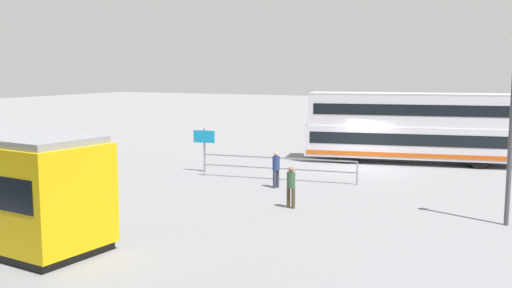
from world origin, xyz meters
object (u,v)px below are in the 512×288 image
Objects in this scene: pedestrian_crossing at (291,184)px; info_sign at (204,142)px; street_lamp at (512,111)px; double_decker_bus at (415,128)px; pedestrian_near_railing at (276,167)px.

info_sign reaches higher than pedestrian_crossing.
double_decker_bus is at bearing -66.13° from street_lamp.
pedestrian_near_railing is 0.25× the size of street_lamp.
pedestrian_crossing is 8.71m from info_sign.
double_decker_bus is at bearing -99.64° from pedestrian_crossing.
double_decker_bus is 12.97m from pedestrian_crossing.
double_decker_bus reaches higher than info_sign.
pedestrian_near_railing is at bearing -13.69° from street_lamp.
info_sign is at bearing 39.47° from double_decker_bus.
info_sign is at bearing -37.38° from pedestrian_crossing.
pedestrian_near_railing is 0.73× the size of info_sign.
info_sign is (6.90, -5.27, 0.64)m from pedestrian_crossing.
pedestrian_crossing is at bearing 6.98° from street_lamp.
info_sign is at bearing -16.98° from street_lamp.
street_lamp reaches higher than pedestrian_crossing.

